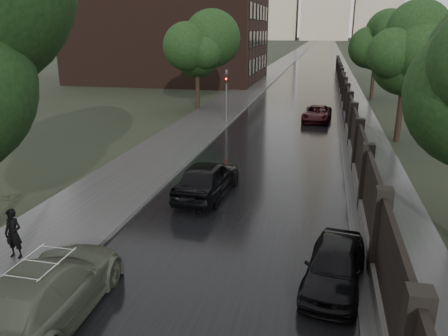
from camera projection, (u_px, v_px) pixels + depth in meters
road at (321, 46)px, 185.52m from camera, size 8.00×420.00×0.02m
sidewalk_left at (306, 46)px, 186.77m from camera, size 4.00×420.00×0.16m
verge_right at (334, 46)px, 184.34m from camera, size 3.00×420.00×0.08m
fence_right at (345, 100)px, 37.49m from camera, size 0.45×75.72×2.70m
tree_left_far at (197, 49)px, 37.01m from camera, size 4.25×4.25×7.39m
tree_right_b at (406, 62)px, 26.38m from camera, size 4.08×4.08×7.01m
tree_right_c at (376, 49)px, 43.10m from camera, size 4.08×4.08×7.01m
traffic_light at (226, 92)px, 32.44m from camera, size 0.16×0.32×4.00m
brick_building at (170, 4)px, 58.13m from camera, size 24.00×18.00×20.00m
volga_sedan at (45, 293)px, 10.49m from camera, size 2.50×5.55×1.58m
hatchback_left at (207, 179)px, 18.50m from camera, size 2.21×4.76×1.58m
car_right_near at (335, 265)px, 11.98m from camera, size 2.01×3.94×1.28m
car_right_far at (317, 114)px, 33.73m from camera, size 2.35×4.49×1.21m
pedestrian_umbrella at (9, 208)px, 12.92m from camera, size 0.94×0.96×2.45m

